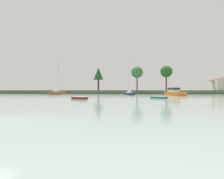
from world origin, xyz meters
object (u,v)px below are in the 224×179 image
Objects in this scene: mooring_buoy_green at (40,95)px; cruiser_orange at (173,93)px; dinghy_maroon at (80,98)px; sailboat_wood at (57,93)px; dinghy_teal at (159,98)px; sailboat_navy at (129,94)px.

cruiser_orange is at bearing 3.96° from mooring_buoy_green.
cruiser_orange is (18.67, 22.61, 0.43)m from dinghy_maroon.
dinghy_teal is (31.05, -28.47, -0.16)m from sailboat_wood.
sailboat_navy is (-6.55, 24.94, 0.12)m from dinghy_teal.
sailboat_navy reaches higher than dinghy_maroon.
mooring_buoy_green is at bearing 130.33° from dinghy_maroon.
dinghy_maroon is 6.15× the size of mooring_buoy_green.
dinghy_maroon is at bearing -62.01° from sailboat_wood.
sailboat_navy is at bearing 77.40° from dinghy_maroon.
dinghy_maroon is 29.32m from cruiser_orange.
sailboat_wood is at bearing 171.81° from sailboat_navy.
sailboat_navy is at bearing -8.19° from sailboat_wood.
sailboat_navy is (6.70, 29.96, 0.10)m from dinghy_maroon.
sailboat_wood reaches higher than cruiser_orange.
sailboat_navy reaches higher than mooring_buoy_green.
sailboat_navy reaches higher than dinghy_teal.
dinghy_maroon is at bearing -159.25° from dinghy_teal.
dinghy_maroon is 26.41m from mooring_buoy_green.
dinghy_teal is 25.78m from sailboat_navy.
dinghy_teal is 0.28× the size of sailboat_navy.
dinghy_maroon reaches higher than dinghy_teal.
cruiser_orange is (11.97, -7.35, 0.32)m from sailboat_navy.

